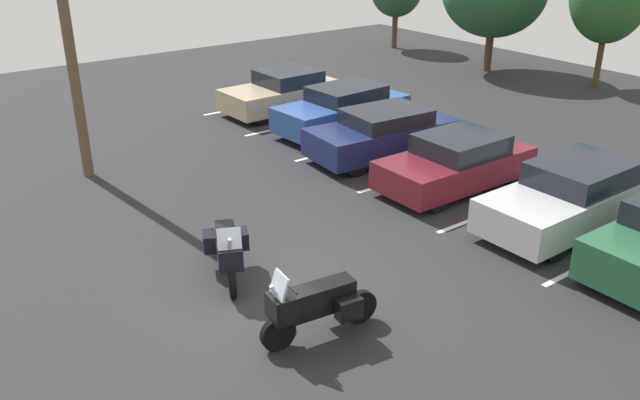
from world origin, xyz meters
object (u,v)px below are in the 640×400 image
Objects in this scene: motorcycle_touring at (228,249)px; car_navy at (383,133)px; car_tan at (283,92)px; motorcycle_second at (316,304)px; car_silver at (572,196)px; car_maroon at (456,163)px; car_blue at (343,109)px.

car_navy is (-3.34, 6.95, 0.07)m from motorcycle_touring.
motorcycle_second is at bearing -31.37° from car_tan.
car_tan is 11.49m from car_silver.
car_tan reaches higher than car_maroon.
car_tan is at bearing -179.32° from car_silver.
motorcycle_second is at bearing -40.66° from car_blue.
car_blue is 5.39m from car_maroon.
car_tan is at bearing 178.12° from car_maroon.
motorcycle_second is (2.60, 0.21, 0.02)m from motorcycle_touring.
car_maroon is at bearing -5.77° from car_blue.
motorcycle_touring is 7.80m from car_silver.
motorcycle_second is 0.49× the size of car_blue.
car_blue is at bearing 174.23° from car_maroon.
car_blue is 8.47m from car_silver.
car_navy reaches higher than motorcycle_second.
motorcycle_second is at bearing -48.64° from car_navy.
car_silver is at bearing -0.88° from car_blue.
motorcycle_touring is 0.48× the size of car_maroon.
motorcycle_touring is at bearing -175.39° from motorcycle_second.
car_blue reaches higher than motorcycle_second.
car_silver is at bearing 7.54° from car_maroon.
car_tan is 8.39m from car_maroon.
motorcycle_second is 7.42m from car_maroon.
car_navy is at bearing 115.64° from motorcycle_touring.
motorcycle_second is 0.49× the size of car_navy.
car_blue reaches higher than car_navy.
motorcycle_touring is 7.71m from car_navy.
car_silver reaches higher than car_navy.
car_navy is 1.06× the size of car_maroon.
motorcycle_second is 13.46m from car_tan.
car_silver reaches higher than car_blue.
car_navy is (-5.94, 6.74, 0.05)m from motorcycle_second.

